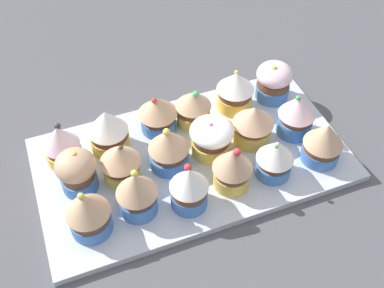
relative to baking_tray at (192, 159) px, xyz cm
name	(u,v)px	position (x,y,z in cm)	size (l,w,h in cm)	color
ground_plane	(192,168)	(0.00, 0.00, -2.10)	(180.00, 180.00, 3.00)	#4C4C51
baking_tray	(192,159)	(0.00, 0.00, 0.00)	(47.48, 26.10, 1.20)	silver
cupcake_0	(274,81)	(-17.89, -7.94, 4.12)	(6.12, 6.12, 7.14)	#477AC6
cupcake_1	(235,90)	(-10.72, -7.94, 4.36)	(6.24, 6.24, 7.52)	#EFC651
cupcake_2	(193,107)	(-2.95, -7.06, 3.98)	(5.81, 5.81, 6.87)	#EFC651
cupcake_3	(158,113)	(2.88, -7.67, 4.09)	(6.35, 6.35, 6.86)	#477AC6
cupcake_4	(108,130)	(11.17, -6.45, 4.52)	(6.12, 6.12, 7.78)	#EFC651
cupcake_5	(61,144)	(18.36, -6.47, 4.15)	(5.52, 5.52, 7.34)	#EFC651
cupcake_6	(297,114)	(-17.29, 0.79, 4.56)	(5.82, 5.82, 7.96)	#477AC6
cupcake_7	(253,123)	(-10.11, -0.09, 4.28)	(6.38, 6.38, 7.06)	#EFC651
cupcake_8	(211,136)	(-3.17, -0.37, 3.82)	(6.72, 6.72, 6.41)	#EFC651
cupcake_9	(169,148)	(3.70, 0.06, 4.33)	(6.10, 6.10, 7.70)	#477AC6
cupcake_10	(121,164)	(11.03, 0.24, 4.09)	(5.98, 5.98, 6.90)	#EFC651
cupcake_11	(77,171)	(17.23, -0.57, 4.24)	(5.81, 5.81, 7.27)	#477AC6
cupcake_12	(323,142)	(-18.23, 7.21, 4.32)	(5.99, 5.99, 7.26)	#477AC6
cupcake_13	(275,157)	(-10.15, 7.19, 4.12)	(5.51, 5.51, 7.06)	#477AC6
cupcake_14	(233,166)	(-3.52, 6.83, 4.57)	(5.80, 5.80, 7.91)	#EFC651
cupcake_15	(189,187)	(3.47, 7.87, 4.48)	(5.44, 5.44, 7.93)	#477AC6
cupcake_16	(137,192)	(10.42, 6.33, 4.69)	(5.75, 5.75, 8.15)	#477AC6
cupcake_17	(88,213)	(17.28, 6.98, 4.40)	(6.02, 6.02, 7.66)	#477AC6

